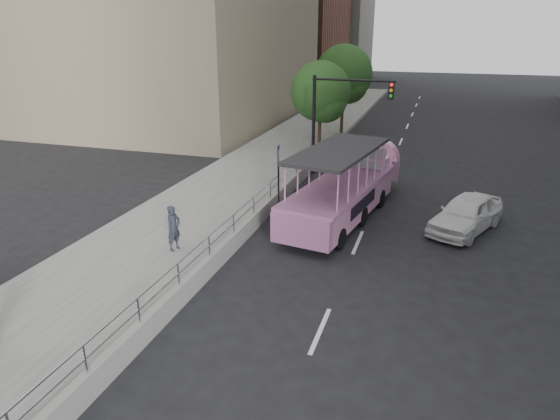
# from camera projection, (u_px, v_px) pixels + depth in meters

# --- Properties ---
(ground) EXTENTS (160.00, 160.00, 0.00)m
(ground) POSITION_uv_depth(u_px,v_px,m) (304.00, 289.00, 15.21)
(ground) COLOR black
(sidewalk) EXTENTS (5.50, 80.00, 0.30)m
(sidewalk) POSITION_uv_depth(u_px,v_px,m) (247.00, 178.00, 25.74)
(sidewalk) COLOR #A4A39E
(sidewalk) RESTS_ON ground
(kerb_wall) EXTENTS (0.24, 30.00, 0.36)m
(kerb_wall) POSITION_uv_depth(u_px,v_px,m) (234.00, 237.00, 17.73)
(kerb_wall) COLOR gray
(kerb_wall) RESTS_ON sidewalk
(guardrail) EXTENTS (0.07, 22.00, 0.71)m
(guardrail) POSITION_uv_depth(u_px,v_px,m) (233.00, 220.00, 17.50)
(guardrail) COLOR silver
(guardrail) RESTS_ON kerb_wall
(duck_boat) EXTENTS (3.71, 9.49, 3.08)m
(duck_boat) POSITION_uv_depth(u_px,v_px,m) (348.00, 188.00, 20.94)
(duck_boat) COLOR black
(duck_boat) RESTS_ON ground
(car) EXTENTS (3.25, 4.47, 1.41)m
(car) POSITION_uv_depth(u_px,v_px,m) (466.00, 214.00, 19.33)
(car) COLOR white
(car) RESTS_ON ground
(pedestrian_near) EXTENTS (0.50, 0.65, 1.59)m
(pedestrian_near) POSITION_uv_depth(u_px,v_px,m) (174.00, 228.00, 16.92)
(pedestrian_near) COLOR #242A35
(pedestrian_near) RESTS_ON sidewalk
(parking_sign) EXTENTS (0.14, 0.62, 2.77)m
(parking_sign) POSITION_uv_depth(u_px,v_px,m) (279.00, 169.00, 21.53)
(parking_sign) COLOR black
(parking_sign) RESTS_ON ground
(traffic_signal) EXTENTS (4.20, 0.32, 5.20)m
(traffic_signal) POSITION_uv_depth(u_px,v_px,m) (336.00, 110.00, 25.65)
(traffic_signal) COLOR black
(traffic_signal) RESTS_ON ground
(street_tree_near) EXTENTS (3.52, 3.52, 5.72)m
(street_tree_near) POSITION_uv_depth(u_px,v_px,m) (322.00, 94.00, 29.06)
(street_tree_near) COLOR #39281A
(street_tree_near) RESTS_ON ground
(street_tree_far) EXTENTS (3.97, 3.97, 6.45)m
(street_tree_far) POSITION_uv_depth(u_px,v_px,m) (345.00, 76.00, 34.20)
(street_tree_far) COLOR #39281A
(street_tree_far) RESTS_ON ground
(midrise_stone_b) EXTENTS (16.00, 14.00, 20.00)m
(midrise_stone_b) POSITION_uv_depth(u_px,v_px,m) (314.00, 8.00, 73.50)
(midrise_stone_b) COLOR slate
(midrise_stone_b) RESTS_ON ground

